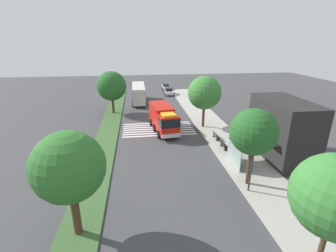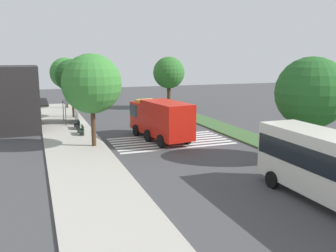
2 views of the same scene
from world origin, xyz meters
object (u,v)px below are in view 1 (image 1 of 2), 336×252
Objects in this scene: sidewalk_tree_west at (253,132)px; median_tree_far_west at (112,86)px; fire_truck at (164,118)px; bench_near_shelter at (224,145)px; street_lamp at (253,151)px; sidewalk_tree_center at (336,197)px; transit_bus at (139,92)px; parked_car_mid at (169,91)px; bus_stop_shelter at (238,149)px; parked_car_west at (166,87)px; bench_west_of_shelter at (216,136)px; sidewalk_tree_far_west at (205,93)px; median_tree_west at (69,167)px.

median_tree_far_west is (-25.18, -14.29, -0.23)m from sidewalk_tree_west.
bench_near_shelter is at bearing 34.41° from fire_truck.
median_tree_far_west is (-26.31, -13.89, 1.01)m from street_lamp.
sidewalk_tree_center is 37.23m from median_tree_far_west.
street_lamp is (34.00, 9.15, 1.84)m from transit_bus.
fire_truck is 1.89× the size of parked_car_mid.
sidewalk_tree_center is (12.87, -0.42, 3.35)m from bus_stop_shelter.
bench_near_shelter is 17.50m from sidewalk_tree_center.
street_lamp is at bearing -177.16° from sidewalk_tree_center.
bus_stop_shelter reaches higher than parked_car_west.
parked_car_west is (-31.17, 4.00, -1.19)m from fire_truck.
parked_car_mid reaches higher than bench_west_of_shelter.
parked_car_mid is 40.02m from sidewalk_tree_west.
sidewalk_tree_west is 0.98× the size of sidewalk_tree_center.
bench_west_of_shelter is 0.22× the size of sidewalk_tree_center.
parked_car_mid is 2.86× the size of bench_near_shelter.
street_lamp is 0.90× the size of sidewalk_tree_center.
transit_bus is at bearing -163.80° from sidewalk_tree_west.
bench_west_of_shelter is (4.17, 6.63, -1.44)m from fire_truck.
fire_truck reaches higher than bench_west_of_shelter.
sidewalk_tree_center is (24.09, 6.20, 3.20)m from fire_truck.
parked_car_west is 35.44m from bench_west_of_shelter.
bench_west_of_shelter is 0.21× the size of sidewalk_tree_far_west.
fire_truck is at bearing -137.47° from bench_near_shelter.
parked_car_mid reaches higher than parked_car_west.
transit_bus is 27.15m from bench_near_shelter.
parked_car_mid is 29.11m from bench_west_of_shelter.
bus_stop_shelter is 5.32m from street_lamp.
sidewalk_tree_center reaches higher than bench_near_shelter.
parked_car_west is 6.35m from parked_car_mid.
street_lamp reaches higher than parked_car_west.
bus_stop_shelter is at bearing -0.10° from bench_near_shelter.
parked_car_west is 55.48m from sidewalk_tree_center.
street_lamp is at bearing 27.84° from median_tree_far_west.
parked_car_mid is at bearing 0.97° from parked_car_west.
median_tree_far_west is (-34.37, -14.29, -0.22)m from sidewalk_tree_center.
parked_car_mid is at bearing -177.43° from sidewalk_tree_center.
transit_bus is at bearing 148.34° from median_tree_far_west.
parked_car_west is 1.02× the size of parked_car_mid.
parked_car_west is 1.34× the size of bus_stop_shelter.
fire_truck is 1.16× the size of median_tree_west.
median_tree_west is at bearing -50.79° from bench_near_shelter.
bench_west_of_shelter is 0.21× the size of median_tree_west.
bench_near_shelter is 3.06m from bench_west_of_shelter.
sidewalk_tree_far_west is (23.91, 2.20, 4.51)m from parked_car_mid.
sidewalk_tree_far_west is (-5.08, -0.43, 4.80)m from bench_west_of_shelter.
sidewalk_tree_far_west is (-16.94, 0.40, 1.37)m from street_lamp.
median_tree_far_west reaches higher than sidewalk_tree_west.
median_tree_west is (-4.86, -14.29, 0.02)m from sidewalk_tree_center.
median_tree_far_west is (-21.50, -14.72, 3.13)m from bus_stop_shelter.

